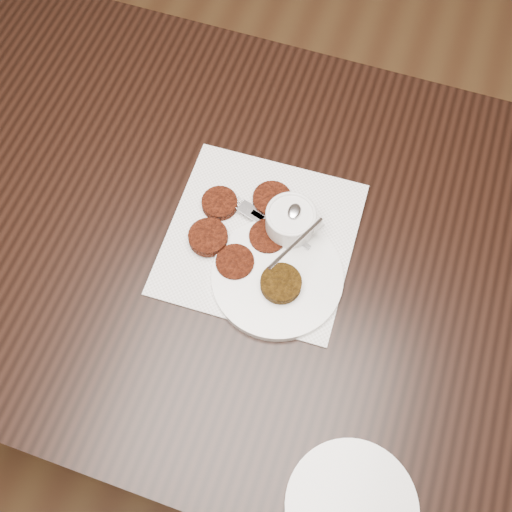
{
  "coord_description": "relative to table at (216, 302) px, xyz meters",
  "views": [
    {
      "loc": [
        0.17,
        -0.26,
        1.66
      ],
      "look_at": [
        0.04,
        0.13,
        0.8
      ],
      "focal_mm": 42.6,
      "sensor_mm": 36.0,
      "label": 1
    }
  ],
  "objects": [
    {
      "name": "sauce_ramekin",
      "position": [
        0.14,
        0.03,
        0.44
      ],
      "size": [
        0.13,
        0.13,
        0.12
      ],
      "primitive_type": null,
      "rotation": [
        0.0,
        0.0,
        0.27
      ],
      "color": "white",
      "rests_on": "napkin"
    },
    {
      "name": "table",
      "position": [
        0.0,
        0.0,
        0.0
      ],
      "size": [
        1.35,
        0.87,
        0.75
      ],
      "primitive_type": "cube",
      "color": "black",
      "rests_on": "floor"
    },
    {
      "name": "plate_empty",
      "position": [
        0.36,
        -0.35,
        0.38
      ],
      "size": [
        0.22,
        0.22,
        0.01
      ],
      "primitive_type": "cylinder",
      "rotation": [
        0.0,
        0.0,
        -0.21
      ],
      "color": "white",
      "rests_on": "table"
    },
    {
      "name": "patty_cluster",
      "position": [
        0.06,
        0.01,
        0.39
      ],
      "size": [
        0.27,
        0.27,
        0.02
      ],
      "primitive_type": null,
      "rotation": [
        0.0,
        0.0,
        -0.19
      ],
      "color": "#63200D",
      "rests_on": "napkin"
    },
    {
      "name": "napkin",
      "position": [
        0.1,
        0.0,
        0.38
      ],
      "size": [
        0.32,
        0.32,
        0.0
      ],
      "primitive_type": "cube",
      "rotation": [
        0.0,
        0.0,
        0.03
      ],
      "color": "white",
      "rests_on": "table"
    },
    {
      "name": "plate_with_patty",
      "position": [
        0.15,
        -0.06,
        0.39
      ],
      "size": [
        0.27,
        0.27,
        0.03
      ],
      "primitive_type": null,
      "rotation": [
        0.0,
        0.0,
        -0.3
      ],
      "color": "white",
      "rests_on": "table"
    },
    {
      "name": "floor",
      "position": [
        0.07,
        -0.18,
        -0.38
      ],
      "size": [
        4.0,
        4.0,
        0.0
      ],
      "primitive_type": "plane",
      "color": "brown",
      "rests_on": "ground"
    }
  ]
}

